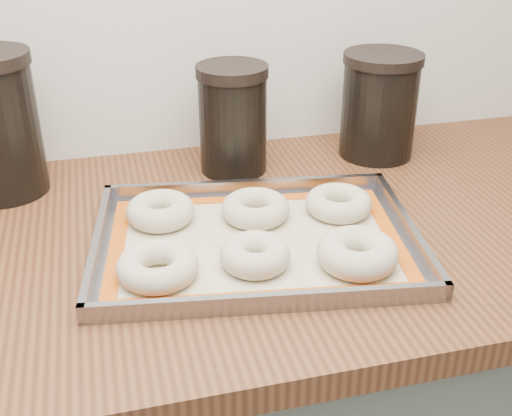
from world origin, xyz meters
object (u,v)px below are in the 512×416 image
object	(u,v)px
baking_tray	(256,240)
bagel_back_left	(160,211)
canister_right	(379,105)
bagel_front_left	(158,266)
bagel_back_mid	(255,208)
bagel_front_right	(357,253)
bagel_front_mid	(255,255)
canister_mid	(233,119)
bagel_back_right	(339,203)

from	to	relation	value
baking_tray	bagel_back_left	bearing A→B (deg)	142.95
bagel_back_left	canister_right	bearing A→B (deg)	21.74
bagel_front_left	bagel_back_mid	bearing A→B (deg)	37.22
bagel_front_left	bagel_back_mid	size ratio (longest dim) A/B	1.03
bagel_front_right	bagel_back_mid	size ratio (longest dim) A/B	1.05
baking_tray	bagel_front_mid	bearing A→B (deg)	-105.46
baking_tray	bagel_front_left	size ratio (longest dim) A/B	4.67
bagel_front_mid	canister_right	xyz separation A→B (m)	(0.32, 0.33, 0.07)
canister_mid	baking_tray	bearing A→B (deg)	-95.70
bagel_front_right	bagel_front_mid	bearing A→B (deg)	165.93
bagel_front_right	canister_right	distance (m)	0.41
bagel_front_right	bagel_back_right	distance (m)	0.15
bagel_back_right	bagel_front_left	bearing A→B (deg)	-159.45
bagel_back_mid	canister_mid	xyz separation A→B (m)	(0.01, 0.20, 0.07)
bagel_front_right	bagel_back_left	distance (m)	0.31
bagel_back_right	canister_right	distance (m)	0.27
bagel_front_left	bagel_back_right	bearing A→B (deg)	20.55
baking_tray	canister_right	size ratio (longest dim) A/B	2.61
bagel_front_mid	bagel_back_left	size ratio (longest dim) A/B	0.93
bagel_front_mid	bagel_back_right	xyz separation A→B (m)	(0.16, 0.12, -0.00)
baking_tray	canister_mid	size ratio (longest dim) A/B	2.65
bagel_front_right	baking_tray	bearing A→B (deg)	140.76
bagel_back_left	canister_right	distance (m)	0.47
bagel_back_mid	canister_right	distance (m)	0.36
bagel_front_left	bagel_back_right	xyz separation A→B (m)	(0.29, 0.11, -0.00)
bagel_front_mid	canister_right	bearing A→B (deg)	45.69
bagel_back_left	bagel_front_left	bearing A→B (deg)	-98.32
bagel_front_left	canister_right	size ratio (longest dim) A/B	0.56
canister_right	bagel_front_mid	bearing A→B (deg)	-134.31
canister_mid	canister_right	world-z (taller)	canister_right
bagel_back_mid	canister_right	world-z (taller)	canister_right
bagel_front_left	bagel_front_right	world-z (taller)	bagel_front_right
bagel_back_right	canister_mid	xyz separation A→B (m)	(-0.12, 0.21, 0.07)
baking_tray	bagel_back_right	bearing A→B (deg)	20.11
bagel_back_left	bagel_front_right	bearing A→B (deg)	-38.12
bagel_back_mid	bagel_back_right	size ratio (longest dim) A/B	1.02
bagel_back_mid	bagel_front_right	bearing A→B (deg)	-58.54
bagel_front_left	bagel_back_left	world-z (taller)	bagel_back_left
bagel_front_left	bagel_back_right	world-z (taller)	bagel_front_left
bagel_back_left	bagel_back_right	bearing A→B (deg)	-8.59
bagel_front_right	canister_mid	distance (m)	0.38
bagel_front_mid	bagel_back_right	world-z (taller)	bagel_front_mid
baking_tray	bagel_back_mid	world-z (taller)	bagel_back_mid
bagel_back_left	bagel_back_mid	bearing A→B (deg)	-10.62
bagel_front_left	bagel_back_left	xyz separation A→B (m)	(0.02, 0.15, 0.00)
baking_tray	bagel_front_mid	world-z (taller)	bagel_front_mid
bagel_back_right	canister_right	world-z (taller)	canister_right
bagel_back_right	bagel_front_right	bearing A→B (deg)	-101.45
bagel_front_mid	bagel_back_left	xyz separation A→B (m)	(-0.11, 0.16, 0.00)
bagel_front_mid	bagel_back_mid	distance (m)	0.13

